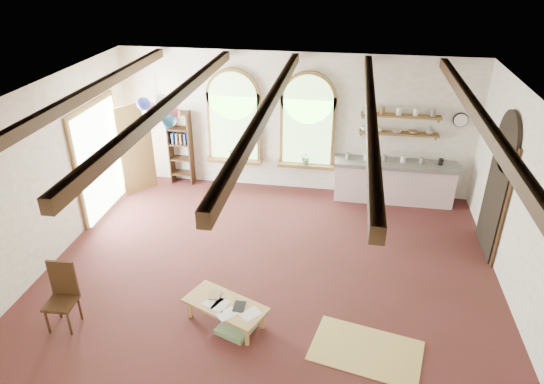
% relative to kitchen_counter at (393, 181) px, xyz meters
% --- Properties ---
extents(floor, '(8.00, 8.00, 0.00)m').
position_rel_kitchen_counter_xyz_m(floor, '(-2.30, -3.20, -0.48)').
color(floor, '#4D1F20').
rests_on(floor, ground).
extents(ceiling_beams, '(6.20, 6.80, 0.18)m').
position_rel_kitchen_counter_xyz_m(ceiling_beams, '(-2.30, -3.20, 2.62)').
color(ceiling_beams, '#371E11').
rests_on(ceiling_beams, ceiling).
extents(window_left, '(1.30, 0.28, 2.20)m').
position_rel_kitchen_counter_xyz_m(window_left, '(-3.70, 0.23, 1.16)').
color(window_left, brown).
rests_on(window_left, floor).
extents(window_right, '(1.30, 0.28, 2.20)m').
position_rel_kitchen_counter_xyz_m(window_right, '(-2.00, 0.23, 1.16)').
color(window_right, brown).
rests_on(window_right, floor).
extents(left_doorway, '(0.10, 1.90, 2.50)m').
position_rel_kitchen_counter_xyz_m(left_doorway, '(-6.25, -1.40, 0.67)').
color(left_doorway, brown).
rests_on(left_doorway, floor).
extents(right_doorway, '(0.10, 1.30, 2.40)m').
position_rel_kitchen_counter_xyz_m(right_doorway, '(1.65, -1.70, 0.62)').
color(right_doorway, black).
rests_on(right_doorway, floor).
extents(kitchen_counter, '(2.68, 0.62, 0.94)m').
position_rel_kitchen_counter_xyz_m(kitchen_counter, '(0.00, 0.00, 0.00)').
color(kitchen_counter, beige).
rests_on(kitchen_counter, floor).
extents(wall_shelf_lower, '(1.70, 0.24, 0.04)m').
position_rel_kitchen_counter_xyz_m(wall_shelf_lower, '(0.00, 0.18, 1.07)').
color(wall_shelf_lower, brown).
rests_on(wall_shelf_lower, wall_back).
extents(wall_shelf_upper, '(1.70, 0.24, 0.04)m').
position_rel_kitchen_counter_xyz_m(wall_shelf_upper, '(0.00, 0.18, 1.47)').
color(wall_shelf_upper, brown).
rests_on(wall_shelf_upper, wall_back).
extents(wall_clock, '(0.32, 0.04, 0.32)m').
position_rel_kitchen_counter_xyz_m(wall_clock, '(1.25, 0.25, 1.42)').
color(wall_clock, black).
rests_on(wall_clock, wall_back).
extents(bookshelf, '(0.53, 0.32, 1.80)m').
position_rel_kitchen_counter_xyz_m(bookshelf, '(-5.00, 0.12, 0.42)').
color(bookshelf, '#371E11').
rests_on(bookshelf, floor).
extents(coffee_table, '(1.41, 1.05, 0.36)m').
position_rel_kitchen_counter_xyz_m(coffee_table, '(-2.75, -4.52, -0.15)').
color(coffee_table, tan).
rests_on(coffee_table, floor).
extents(side_chair, '(0.45, 0.45, 1.07)m').
position_rel_kitchen_counter_xyz_m(side_chair, '(-5.17, -4.97, -0.17)').
color(side_chair, '#371E11').
rests_on(side_chair, floor).
extents(floor_mat, '(1.72, 1.27, 0.02)m').
position_rel_kitchen_counter_xyz_m(floor_mat, '(-0.60, -4.78, -0.47)').
color(floor_mat, tan).
rests_on(floor_mat, floor).
extents(floor_cushion, '(0.63, 0.63, 0.08)m').
position_rel_kitchen_counter_xyz_m(floor_cushion, '(-2.56, -4.67, -0.43)').
color(floor_cushion, gray).
rests_on(floor_cushion, floor).
extents(water_jug_a, '(0.33, 0.33, 0.63)m').
position_rel_kitchen_counter_xyz_m(water_jug_a, '(0.80, -0.00, -0.20)').
color(water_jug_a, '#5A82C1').
rests_on(water_jug_a, floor).
extents(water_jug_b, '(0.31, 0.31, 0.60)m').
position_rel_kitchen_counter_xyz_m(water_jug_b, '(1.00, 0.00, -0.22)').
color(water_jug_b, '#5A82C1').
rests_on(water_jug_b, floor).
extents(balloon_cluster, '(0.82, 0.87, 1.16)m').
position_rel_kitchen_counter_xyz_m(balloon_cluster, '(-4.73, -1.56, 1.86)').
color(balloon_cluster, silver).
rests_on(balloon_cluster, floor).
extents(table_book, '(0.18, 0.26, 0.02)m').
position_rel_kitchen_counter_xyz_m(table_book, '(-3.04, -4.36, -0.10)').
color(table_book, olive).
rests_on(table_book, coffee_table).
extents(tablet, '(0.18, 0.26, 0.01)m').
position_rel_kitchen_counter_xyz_m(tablet, '(-2.53, -4.55, -0.11)').
color(tablet, black).
rests_on(tablet, coffee_table).
extents(potted_plant_left, '(0.27, 0.23, 0.30)m').
position_rel_kitchen_counter_xyz_m(potted_plant_left, '(-3.70, 0.12, 0.37)').
color(potted_plant_left, '#598C4C').
rests_on(potted_plant_left, window_left).
extents(potted_plant_right, '(0.27, 0.23, 0.30)m').
position_rel_kitchen_counter_xyz_m(potted_plant_right, '(-2.00, 0.12, 0.37)').
color(potted_plant_right, '#598C4C').
rests_on(potted_plant_right, window_right).
extents(shelf_cup_a, '(0.12, 0.10, 0.10)m').
position_rel_kitchen_counter_xyz_m(shelf_cup_a, '(-0.75, 0.18, 1.14)').
color(shelf_cup_a, white).
rests_on(shelf_cup_a, wall_shelf_lower).
extents(shelf_cup_b, '(0.10, 0.10, 0.09)m').
position_rel_kitchen_counter_xyz_m(shelf_cup_b, '(-0.40, 0.18, 1.14)').
color(shelf_cup_b, beige).
rests_on(shelf_cup_b, wall_shelf_lower).
extents(shelf_bowl_a, '(0.22, 0.22, 0.05)m').
position_rel_kitchen_counter_xyz_m(shelf_bowl_a, '(-0.05, 0.18, 1.12)').
color(shelf_bowl_a, beige).
rests_on(shelf_bowl_a, wall_shelf_lower).
extents(shelf_bowl_b, '(0.20, 0.20, 0.06)m').
position_rel_kitchen_counter_xyz_m(shelf_bowl_b, '(0.30, 0.18, 1.12)').
color(shelf_bowl_b, '#8C664C').
rests_on(shelf_bowl_b, wall_shelf_lower).
extents(shelf_vase, '(0.18, 0.18, 0.19)m').
position_rel_kitchen_counter_xyz_m(shelf_vase, '(0.65, 0.18, 1.19)').
color(shelf_vase, slate).
rests_on(shelf_vase, wall_shelf_lower).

